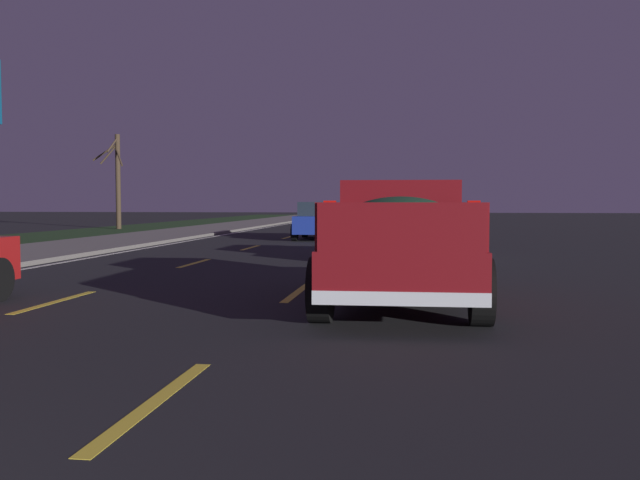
{
  "coord_description": "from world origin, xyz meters",
  "views": [
    {
      "loc": [
        -0.94,
        -3.72,
        1.53
      ],
      "look_at": [
        8.98,
        -2.34,
        0.98
      ],
      "focal_mm": 38.28,
      "sensor_mm": 36.0,
      "label": 1
    }
  ],
  "objects_px": {
    "bare_tree_far": "(117,178)",
    "pickup_truck": "(400,239)",
    "sedan_silver": "(399,230)",
    "sedan_blue": "(321,220)"
  },
  "relations": [
    {
      "from": "bare_tree_far",
      "to": "pickup_truck",
      "type": "bearing_deg",
      "value": -147.99
    },
    {
      "from": "sedan_silver",
      "to": "bare_tree_far",
      "type": "xyz_separation_m",
      "value": [
        18.61,
        16.39,
        2.12
      ]
    },
    {
      "from": "pickup_truck",
      "to": "sedan_blue",
      "type": "bearing_deg",
      "value": 11.66
    },
    {
      "from": "sedan_silver",
      "to": "pickup_truck",
      "type": "bearing_deg",
      "value": -178.52
    },
    {
      "from": "sedan_blue",
      "to": "bare_tree_far",
      "type": "distance_m",
      "value": 15.92
    },
    {
      "from": "sedan_silver",
      "to": "bare_tree_far",
      "type": "height_order",
      "value": "bare_tree_far"
    },
    {
      "from": "sedan_blue",
      "to": "sedan_silver",
      "type": "xyz_separation_m",
      "value": [
        -9.62,
        -3.42,
        0.0
      ]
    },
    {
      "from": "sedan_blue",
      "to": "bare_tree_far",
      "type": "relative_size",
      "value": 0.83
    },
    {
      "from": "sedan_blue",
      "to": "sedan_silver",
      "type": "height_order",
      "value": "same"
    },
    {
      "from": "pickup_truck",
      "to": "bare_tree_far",
      "type": "xyz_separation_m",
      "value": [
        26.55,
        16.59,
        1.92
      ]
    }
  ]
}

